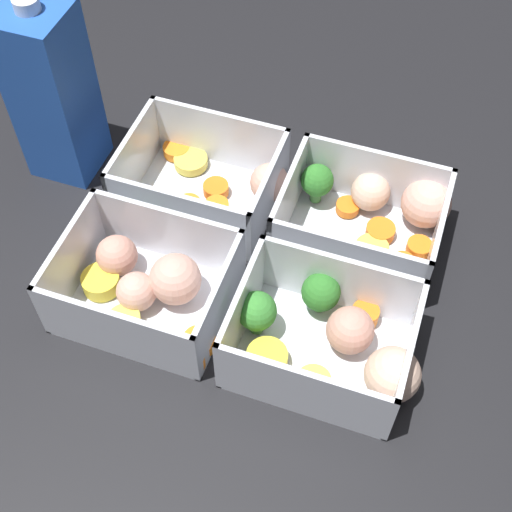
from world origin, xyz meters
TOP-DOWN VIEW (x-y plane):
  - ground_plane at (0.00, 0.00)m, footprint 4.00×4.00m
  - container_near_left at (-0.08, -0.06)m, footprint 0.16×0.12m
  - container_near_right at (0.09, -0.06)m, footprint 0.18×0.12m
  - container_far_left at (-0.08, 0.07)m, footprint 0.17×0.14m
  - container_far_right at (0.09, 0.09)m, footprint 0.17×0.14m
  - juice_carton at (-0.24, 0.07)m, footprint 0.07×0.07m

SIDE VIEW (x-z plane):
  - ground_plane at x=0.00m, z-range 0.00..0.00m
  - container_far_left at x=-0.08m, z-range -0.01..0.06m
  - container_near_left at x=-0.08m, z-range -0.01..0.06m
  - container_far_right at x=0.09m, z-range -0.01..0.06m
  - container_near_right at x=0.09m, z-range -0.01..0.06m
  - juice_carton at x=-0.24m, z-range -0.01..0.20m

